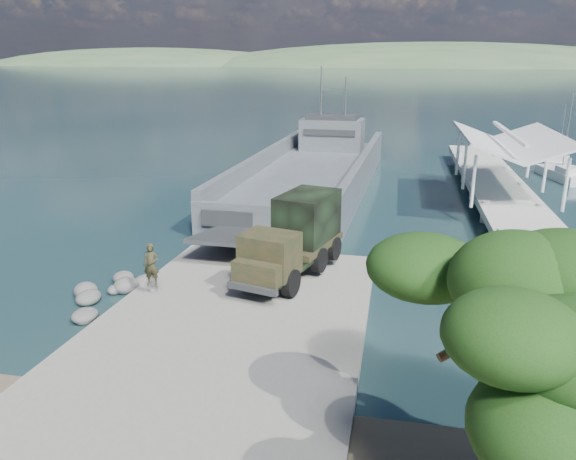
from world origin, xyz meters
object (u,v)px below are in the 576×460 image
Objects in this scene: sailboat_far at (558,162)px; soldier at (152,274)px; pier at (506,189)px; landing_craft at (312,178)px; military_truck at (296,236)px; sailboat_near at (562,175)px.

soldier is at bearing -102.34° from sailboat_far.
pier is 14.40m from landing_craft.
landing_craft is at bearing 111.40° from military_truck.
military_truck is (2.11, -19.02, 1.39)m from landing_craft.
military_truck is 1.04× the size of sailboat_near.
pier is 7.41× the size of sailboat_far.
soldier is at bearing -142.40° from sailboat_near.
sailboat_near is 1.24× the size of sailboat_far.
pier is 13.60m from sailboat_near.
military_truck is (-11.53, -14.48, 0.60)m from pier.
pier is at bearing -91.35° from sailboat_far.
landing_craft is at bearing -125.15° from sailboat_far.
pier is 20.30m from sailboat_far.
sailboat_near is at bearing 60.74° from pier.
sailboat_near is (18.15, 26.29, -1.80)m from military_truck.
soldier is 0.25× the size of sailboat_near.
sailboat_far reaches higher than soldier.
soldier is at bearing -132.96° from pier.
landing_craft reaches higher than pier.
pier is 5.97× the size of sailboat_near.
military_truck is 1.29× the size of sailboat_far.
pier reaches higher than military_truck.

